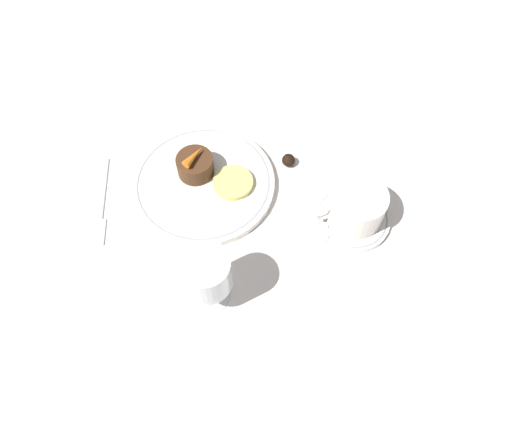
{
  "coord_description": "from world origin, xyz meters",
  "views": [
    {
      "loc": [
        0.04,
        0.48,
        0.74
      ],
      "look_at": [
        -0.07,
        0.08,
        0.04
      ],
      "focal_mm": 35.0,
      "sensor_mm": 36.0,
      "label": 1
    }
  ],
  "objects_px": {
    "coffee_cup": "(356,205)",
    "fork": "(101,210)",
    "wine_glass": "(207,275)",
    "dessert_cake": "(194,166)",
    "dinner_plate": "(204,183)"
  },
  "relations": [
    {
      "from": "wine_glass",
      "to": "fork",
      "type": "height_order",
      "value": "wine_glass"
    },
    {
      "from": "dinner_plate",
      "to": "coffee_cup",
      "type": "relative_size",
      "value": 2.07
    },
    {
      "from": "fork",
      "to": "coffee_cup",
      "type": "bearing_deg",
      "value": 161.74
    },
    {
      "from": "dinner_plate",
      "to": "coffee_cup",
      "type": "xyz_separation_m",
      "value": [
        -0.23,
        0.14,
        0.03
      ]
    },
    {
      "from": "coffee_cup",
      "to": "fork",
      "type": "distance_m",
      "value": 0.44
    },
    {
      "from": "wine_glass",
      "to": "dessert_cake",
      "type": "bearing_deg",
      "value": -96.98
    },
    {
      "from": "coffee_cup",
      "to": "dessert_cake",
      "type": "xyz_separation_m",
      "value": [
        0.24,
        -0.16,
        -0.01
      ]
    },
    {
      "from": "wine_glass",
      "to": "dinner_plate",
      "type": "bearing_deg",
      "value": -100.3
    },
    {
      "from": "dinner_plate",
      "to": "fork",
      "type": "xyz_separation_m",
      "value": [
        0.18,
        0.0,
        -0.01
      ]
    },
    {
      "from": "dinner_plate",
      "to": "coffee_cup",
      "type": "height_order",
      "value": "coffee_cup"
    },
    {
      "from": "fork",
      "to": "dessert_cake",
      "type": "distance_m",
      "value": 0.18
    },
    {
      "from": "dinner_plate",
      "to": "coffee_cup",
      "type": "distance_m",
      "value": 0.27
    },
    {
      "from": "coffee_cup",
      "to": "fork",
      "type": "height_order",
      "value": "coffee_cup"
    },
    {
      "from": "coffee_cup",
      "to": "wine_glass",
      "type": "relative_size",
      "value": 1.03
    },
    {
      "from": "fork",
      "to": "dessert_cake",
      "type": "relative_size",
      "value": 2.74
    }
  ]
}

